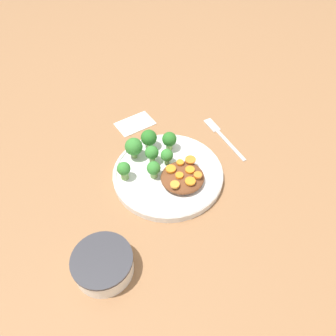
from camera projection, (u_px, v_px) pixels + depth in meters
name	position (u px, v px, depth m)	size (l,w,h in m)	color
ground_plane	(168.00, 177.00, 0.85)	(4.00, 4.00, 0.00)	#8C603D
plate	(168.00, 174.00, 0.84)	(0.28, 0.28, 0.02)	silver
dip_bowl	(103.00, 264.00, 0.66)	(0.12, 0.12, 0.05)	white
stew_mound	(182.00, 177.00, 0.81)	(0.11, 0.11, 0.03)	brown
broccoli_floret_0	(134.00, 147.00, 0.84)	(0.05, 0.05, 0.06)	#759E51
broccoli_floret_1	(153.00, 168.00, 0.81)	(0.03, 0.03, 0.05)	#7FA85B
broccoli_floret_2	(124.00, 170.00, 0.80)	(0.03, 0.03, 0.05)	#759E51
broccoli_floret_3	(169.00, 140.00, 0.87)	(0.04, 0.04, 0.06)	#7FA85B
broccoli_floret_4	(167.00, 156.00, 0.83)	(0.03, 0.03, 0.05)	#759E51
broccoli_floret_5	(152.00, 153.00, 0.83)	(0.04, 0.04, 0.05)	#7FA85B
broccoli_floret_6	(149.00, 138.00, 0.87)	(0.04, 0.04, 0.06)	#7FA85B
carrot_slice_0	(179.00, 175.00, 0.79)	(0.02, 0.02, 0.01)	orange
carrot_slice_1	(180.00, 162.00, 0.82)	(0.02, 0.02, 0.01)	orange
carrot_slice_2	(190.00, 170.00, 0.80)	(0.02, 0.02, 0.01)	orange
carrot_slice_3	(198.00, 175.00, 0.79)	(0.02, 0.02, 0.01)	orange
carrot_slice_4	(172.00, 169.00, 0.80)	(0.03, 0.03, 0.01)	orange
carrot_slice_5	(190.00, 160.00, 0.82)	(0.03, 0.03, 0.00)	orange
carrot_slice_6	(175.00, 185.00, 0.77)	(0.02, 0.02, 0.00)	orange
carrot_slice_7	(190.00, 181.00, 0.78)	(0.03, 0.03, 0.00)	orange
fork	(221.00, 134.00, 0.95)	(0.04, 0.20, 0.01)	#BCBCBC
napkin	(135.00, 123.00, 0.99)	(0.12, 0.09, 0.01)	white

